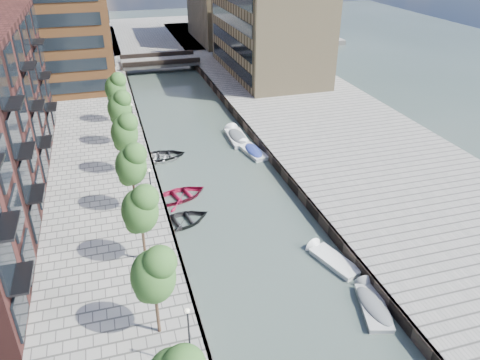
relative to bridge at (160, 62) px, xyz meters
name	(u,v)px	position (x,y,z in m)	size (l,w,h in m)	color
water	(199,140)	(0.00, -32.00, -1.39)	(300.00, 300.00, 0.00)	#38473F
quay_right	(324,122)	(16.00, -32.00, -0.89)	(20.00, 140.00, 1.00)	gray
quay_wall_left	(146,142)	(-6.10, -32.00, -0.89)	(0.25, 140.00, 1.00)	#332823
quay_wall_right	(249,130)	(6.10, -32.00, -0.89)	(0.25, 140.00, 1.00)	#332823
far_closure	(143,35)	(0.00, 28.00, -0.89)	(80.00, 40.00, 1.00)	gray
tan_block_near	(267,28)	(16.00, -10.00, 6.61)	(12.00, 25.00, 14.00)	#8F7B57
bridge	(160,62)	(0.00, 0.00, 0.00)	(13.00, 6.00, 1.30)	gray
tree_1	(153,273)	(-8.50, -61.00, 3.92)	(2.50, 2.50, 5.95)	#382619
tree_2	(140,208)	(-8.50, -54.00, 3.92)	(2.50, 2.50, 5.95)	#382619
tree_3	(131,163)	(-8.50, -47.00, 3.92)	(2.50, 2.50, 5.95)	#382619
tree_4	(124,131)	(-8.50, -40.00, 3.92)	(2.50, 2.50, 5.95)	#382619
tree_5	(119,106)	(-8.50, -33.00, 3.92)	(2.50, 2.50, 5.95)	#382619
tree_6	(115,87)	(-8.50, -26.00, 3.92)	(2.50, 2.50, 5.95)	#382619
lamp_0	(189,332)	(-7.20, -64.00, 2.12)	(0.24, 0.24, 4.12)	black
lamp_1	(151,187)	(-7.20, -48.00, 2.12)	(0.24, 0.24, 4.12)	black
lamp_2	(133,118)	(-7.20, -32.00, 2.12)	(0.24, 0.24, 4.12)	black
sloop_1	(181,224)	(-5.12, -48.75, -1.39)	(3.68, 5.15, 1.07)	black
sloop_2	(180,198)	(-4.42, -44.56, -1.39)	(3.68, 5.15, 1.07)	maroon
sloop_3	(157,161)	(-5.39, -36.19, -1.39)	(3.21, 4.49, 0.93)	white
sloop_4	(162,158)	(-4.79, -35.68, -1.39)	(3.59, 5.03, 1.04)	black
motorboat_1	(372,303)	(5.21, -61.79, -1.21)	(2.76, 4.81, 1.52)	#AEAFAD
motorboat_2	(329,258)	(4.68, -56.58, -1.30)	(2.83, 4.74, 1.50)	white
motorboat_3	(252,151)	(4.87, -36.95, -1.20)	(2.42, 4.93, 1.57)	white
motorboat_4	(236,137)	(4.32, -32.75, -1.17)	(2.07, 5.57, 1.84)	white
car	(244,75)	(11.28, -13.02, 0.21)	(1.41, 3.50, 1.19)	#979B9C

